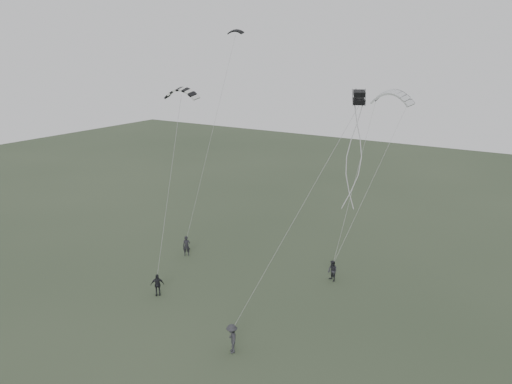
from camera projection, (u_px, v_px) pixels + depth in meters
The scene contains 9 objects.
ground at pixel (195, 303), 35.65m from camera, with size 140.00×140.00×0.00m, color #313F2A.
flyer_left at pixel (187, 246), 43.69m from camera, with size 0.65×0.42×1.77m, color black.
flyer_right at pixel (332, 271), 38.88m from camera, with size 0.81×0.63×1.67m, color #25252B.
flyer_center at pixel (157, 285), 36.65m from camera, with size 0.97×0.40×1.66m, color black.
flyer_far at pixel (232, 338), 29.69m from camera, with size 1.18×0.68×1.83m, color #2A2B2F.
kite_dark_small at pixel (235, 31), 44.22m from camera, with size 1.49×0.45×0.50m, color black, non-canonical shape.
kite_pale_large at pixel (392, 92), 39.55m from camera, with size 3.55×0.80×1.49m, color #B7BABD, non-canonical shape.
kite_striped at pixel (181, 89), 39.59m from camera, with size 3.01×0.75×1.18m, color black, non-canonical shape.
kite_box at pixel (359, 97), 28.07m from camera, with size 0.64×0.64×0.72m, color black, non-canonical shape.
Camera 1 is at (20.68, -24.86, 17.53)m, focal length 35.00 mm.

